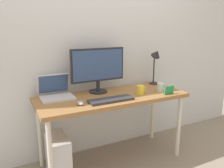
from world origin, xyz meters
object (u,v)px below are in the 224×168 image
Objects in this scene: monitor at (98,67)px; desk_lamp at (156,59)px; glass_cup at (161,87)px; computer_tower at (58,156)px; coffee_mug at (140,90)px; photo_frame at (169,90)px; laptop at (56,92)px; keyboard at (111,100)px; desk at (112,102)px; mouse at (80,103)px.

desk_lamp is (0.75, 0.00, 0.04)m from monitor.
glass_cup is 0.26× the size of computer_tower.
coffee_mug is 0.30m from photo_frame.
monitor is at bearing -2.36° from laptop.
glass_cup is at bearing -16.00° from laptop.
desk_lamp is 1.05× the size of computer_tower.
desk_lamp is at bearing 34.92° from coffee_mug.
laptop is 0.73× the size of keyboard.
desk_lamp is at bearing -0.85° from laptop.
glass_cup is at bearing -12.21° from desk.
glass_cup is at bearing -115.64° from desk_lamp.
keyboard is 4.00× the size of photo_frame.
monitor reaches higher than laptop.
mouse is at bearing -160.53° from desk.
mouse is 0.61m from computer_tower.
monitor is 0.71m from glass_cup.
desk reaches higher than computer_tower.
photo_frame is (-0.13, -0.41, -0.27)m from desk_lamp.
photo_frame is (0.01, -0.12, 0.00)m from glass_cup.
glass_cup is at bearing 95.77° from photo_frame.
desk_lamp is (1.21, -0.02, 0.26)m from laptop.
desk_lamp reaches higher than desk.
glass_cup reaches higher than mouse.
photo_frame is at bearing -6.51° from keyboard.
photo_frame reaches higher than keyboard.
mouse is at bearing 175.20° from keyboard.
desk_lamp is 0.42m from glass_cup.
computer_tower is at bearing -160.97° from monitor.
monitor is 5.45× the size of glass_cup.
computer_tower is at bearing -172.01° from desk_lamp.
mouse is 0.83× the size of glass_cup.
laptop reaches higher than glass_cup.
laptop is at bearing 164.00° from glass_cup.
desk is 0.79m from desk_lamp.
keyboard is at bearing -4.80° from mouse.
mouse reaches higher than keyboard.
desk is 14.19× the size of glass_cup.
photo_frame is at bearing -23.43° from desk.
monitor is 1.35× the size of keyboard.
laptop is 2.83× the size of coffee_mug.
coffee_mug is at bearing -19.64° from desk.
photo_frame is at bearing -33.10° from monitor.
monitor is 0.51m from coffee_mug.
desk is at bearing -165.63° from desk_lamp.
monitor reaches higher than desk.
laptop is at bearing 113.07° from mouse.
glass_cup is (-0.14, -0.29, -0.27)m from desk_lamp.
mouse is at bearing -176.76° from coffee_mug.
coffee_mug reaches higher than mouse.
desk_lamp reaches higher than computer_tower.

